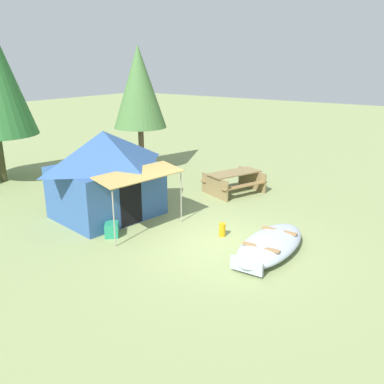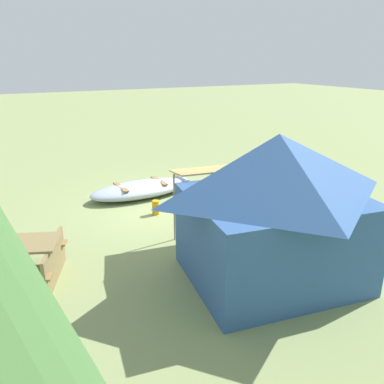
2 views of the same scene
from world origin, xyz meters
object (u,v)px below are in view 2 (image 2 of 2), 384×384
Objects in this scene: cooler_box at (272,230)px; beached_rowboat at (141,189)px; picnic_table at (3,258)px; fuel_can at (156,207)px; canvas_cabin_tent at (274,207)px.

beached_rowboat is at bearing -68.70° from cooler_box.
picnic_table reaches higher than fuel_can.
picnic_table is (3.82, 3.23, 0.27)m from beached_rowboat.
cooler_box is 3.06m from fuel_can.
cooler_box is (-1.07, -1.27, -1.19)m from canvas_cabin_tent.
beached_rowboat is 4.32m from cooler_box.
fuel_can is at bearing -154.75° from picnic_table.
fuel_can is at bearing -79.83° from canvas_cabin_tent.
beached_rowboat is at bearing -139.76° from picnic_table.
picnic_table is at bearing -25.50° from canvas_cabin_tent.
canvas_cabin_tent is 8.11× the size of cooler_box.
canvas_cabin_tent is 1.62× the size of picnic_table.
cooler_box is at bearing -130.16° from canvas_cabin_tent.
canvas_cabin_tent is (-0.50, 5.29, 1.17)m from beached_rowboat.
canvas_cabin_tent is at bearing 49.84° from cooler_box.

